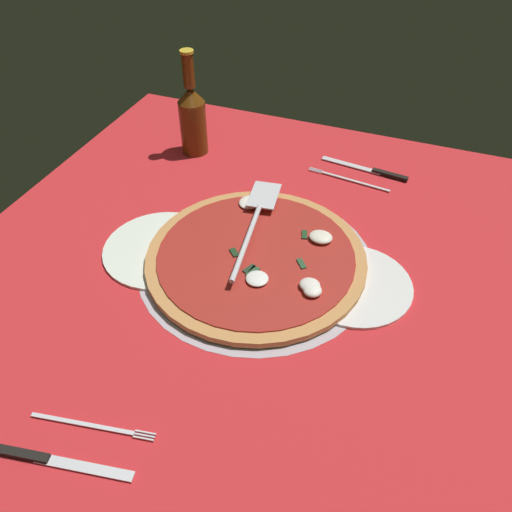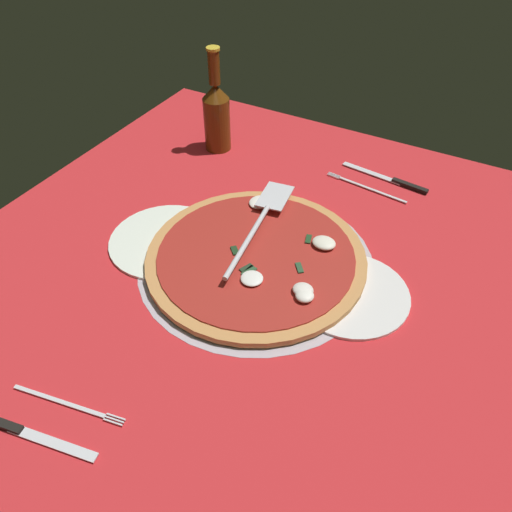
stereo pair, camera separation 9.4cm
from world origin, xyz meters
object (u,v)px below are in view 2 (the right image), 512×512
Objects in this scene: place_setting_near at (379,185)px; beer_bottle at (217,114)px; pizza at (257,257)px; dinner_plate_right at (167,241)px; dinner_plate_left at (351,294)px; place_setting_far at (46,420)px; pizza_server at (260,221)px.

place_setting_near is 0.89× the size of beer_bottle.
pizza is 37.37cm from place_setting_near.
beer_bottle reaches higher than dinner_plate_right.
dinner_plate_left is 35.54cm from place_setting_near.
place_setting_far is at bearing 76.24° from pizza.
dinner_plate_right is 18.71cm from pizza_server.
place_setting_far is 77.12cm from beer_bottle.
place_setting_far is (-7.93, 39.35, -0.14)cm from dinner_plate_right.
place_setting_far is (28.80, 43.26, -0.14)cm from dinner_plate_left.
dinner_plate_left is 1.06× the size of place_setting_far.
place_setting_near is 81.28cm from place_setting_far.
place_setting_near is (6.59, -34.93, -0.14)cm from dinner_plate_left.
pizza is 1.85× the size of place_setting_near.
beer_bottle is at bearing -48.24° from pizza.
pizza_server is at bearing -64.92° from pizza.
pizza_server is 35.57cm from beer_bottle.
dinner_plate_right is 0.89× the size of beer_bottle.
beer_bottle is at bearing 37.26° from pizza_server.
pizza_server is (21.63, -6.51, 3.63)cm from dinner_plate_left.
beer_bottle is (46.68, -31.21, 8.87)cm from dinner_plate_left.
pizza_server is at bearing 135.40° from beer_bottle.
place_setting_far is at bearing 101.40° from dinner_plate_right.
place_setting_near is at bearing -174.71° from beer_bottle.
pizza_server is at bearing 71.72° from place_setting_far.
beer_bottle is (40.09, 3.71, 9.01)cm from place_setting_near.
place_setting_near reaches higher than dinner_plate_right.
pizza is 1.64× the size of beer_bottle.
place_setting_near and place_setting_far have the same top height.
place_setting_near is at bearing -127.82° from dinner_plate_right.
place_setting_near is at bearing -79.32° from dinner_plate_left.
place_setting_near is (-11.75, -35.45, -1.33)cm from pizza.
dinner_plate_right is (36.74, 3.92, 0.00)cm from dinner_plate_left.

